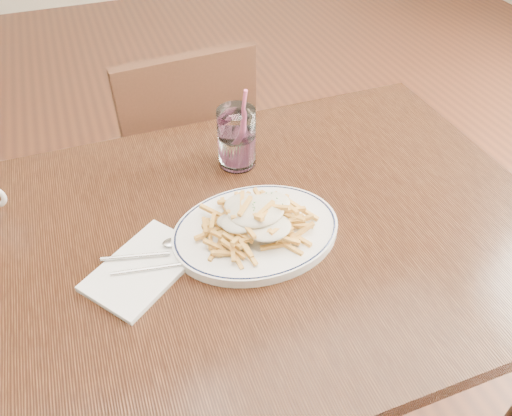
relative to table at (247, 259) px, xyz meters
name	(u,v)px	position (x,y,z in m)	size (l,w,h in m)	color
floor	(249,413)	(0.00, 0.00, -0.67)	(7.00, 7.00, 0.00)	black
table	(247,259)	(0.00, 0.00, 0.00)	(1.20, 0.80, 0.75)	black
chair_far	(185,153)	(0.02, 0.66, -0.19)	(0.42, 0.42, 0.85)	#331B11
fries_plate	(256,231)	(0.01, -0.02, 0.09)	(0.35, 0.31, 0.02)	white
loaded_fries	(256,215)	(0.01, -0.02, 0.13)	(0.23, 0.21, 0.06)	gold
napkin	(144,268)	(-0.20, -0.03, 0.08)	(0.20, 0.13, 0.01)	white
cutlery	(142,263)	(-0.20, -0.02, 0.09)	(0.17, 0.08, 0.01)	silver
water_glass	(237,141)	(0.05, 0.21, 0.14)	(0.08, 0.08, 0.18)	white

